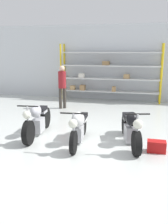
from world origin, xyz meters
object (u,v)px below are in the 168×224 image
motorcycle_silver (37,120)px  person_browsing (62,83)px  motorcycle_black (131,128)px  toolbox (156,146)px  motorcycle_white (79,126)px  shelving_rack (108,73)px

motorcycle_silver → person_browsing: person_browsing is taller
motorcycle_black → person_browsing: size_ratio=1.17×
motorcycle_black → toolbox: motorcycle_black is taller
motorcycle_silver → person_browsing: (-0.42, 3.47, 0.61)m
motorcycle_white → person_browsing: person_browsing is taller
motorcycle_black → toolbox: bearing=43.6°
motorcycle_white → motorcycle_black: (1.32, 0.31, -0.04)m
shelving_rack → person_browsing: size_ratio=2.69×
person_browsing → toolbox: 5.46m
shelving_rack → motorcycle_silver: (-1.16, -5.60, -0.87)m
motorcycle_white → shelving_rack: bearing=176.8°
shelving_rack → person_browsing: (-1.58, -2.13, -0.26)m
shelving_rack → toolbox: (2.12, -6.04, -1.18)m
motorcycle_silver → toolbox: size_ratio=4.88×
person_browsing → toolbox: size_ratio=4.06×
motorcycle_black → toolbox: 0.82m
motorcycle_white → toolbox: (1.97, -0.10, -0.33)m
motorcycle_black → shelving_rack: bearing=-179.4°
motorcycle_silver → motorcycle_black: bearing=83.9°
shelving_rack → motorcycle_black: shelving_rack is taller
shelving_rack → person_browsing: shelving_rack is taller
motorcycle_silver → person_browsing: 3.55m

